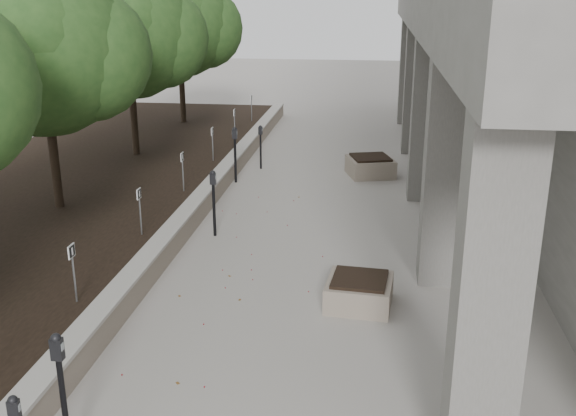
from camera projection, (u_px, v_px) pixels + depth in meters
The scene contains 18 objects.
retaining_wall at pixel (200, 204), 15.50m from camera, with size 0.39×26.00×0.50m, color gray, non-canonical shape.
planting_bed at pixel (52, 200), 15.97m from camera, with size 7.00×26.00×0.40m, color black.
crabapple_tree_3 at pixel (46, 85), 14.02m from camera, with size 4.60×4.00×5.44m, color #264C1D, non-canonical shape.
crabapple_tree_4 at pixel (130, 60), 18.73m from camera, with size 4.60×4.00×5.44m, color #264C1D, non-canonical shape.
crabapple_tree_5 at pixel (180, 46), 23.43m from camera, with size 4.60×4.00×5.44m, color #264C1D, non-canonical shape.
parking_sign_3 at pixel (74, 274), 10.19m from camera, with size 0.04×0.22×0.96m, color black, non-canonical shape.
parking_sign_4 at pixel (140, 212), 13.01m from camera, with size 0.04×0.22×0.96m, color black, non-canonical shape.
parking_sign_5 at pixel (183, 172), 15.84m from camera, with size 0.04×0.22×0.96m, color black, non-canonical shape.
parking_sign_6 at pixel (213, 144), 18.66m from camera, with size 0.04×0.22×0.96m, color black, non-canonical shape.
parking_sign_7 at pixel (235, 124), 21.48m from camera, with size 0.04×0.22×0.96m, color black, non-canonical shape.
parking_sign_8 at pixel (251, 108), 24.30m from camera, with size 0.04×0.22×0.96m, color black, non-canonical shape.
parking_meter_1 at pixel (63, 394), 7.35m from camera, with size 0.15×0.11×1.53m, color black, non-canonical shape.
parking_meter_3 at pixel (214, 203), 14.00m from camera, with size 0.14×0.10×1.46m, color black, non-canonical shape.
parking_meter_4 at pixel (235, 155), 17.91m from camera, with size 0.15×0.11×1.54m, color black, non-canonical shape.
parking_meter_5 at pixel (261, 147), 19.32m from camera, with size 0.13×0.09×1.30m, color black, non-canonical shape.
planter_front at pixel (359, 291), 11.04m from camera, with size 1.07×1.07×0.50m, color gray, non-canonical shape.
planter_back at pixel (370, 166), 18.73m from camera, with size 1.20×1.20×0.56m, color gray, non-canonical shape.
berry_scatter at pixel (238, 291), 11.60m from camera, with size 3.30×14.10×0.02m, color maroon, non-canonical shape.
Camera 1 is at (2.16, -5.34, 5.06)m, focal length 41.22 mm.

